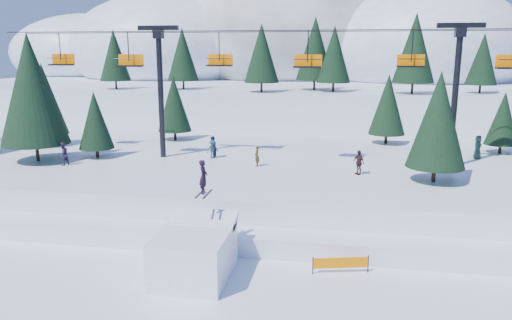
% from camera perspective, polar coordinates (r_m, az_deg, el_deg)
% --- Properties ---
extents(ground, '(160.00, 160.00, 0.00)m').
position_cam_1_polar(ground, '(22.95, -4.64, -15.98)').
color(ground, white).
rests_on(ground, ground).
extents(mid_shelf, '(70.00, 22.00, 2.50)m').
position_cam_1_polar(mid_shelf, '(39.08, 2.00, -1.90)').
color(mid_shelf, white).
rests_on(mid_shelf, ground).
extents(berm, '(70.00, 6.00, 1.10)m').
position_cam_1_polar(berm, '(29.85, -0.75, -7.88)').
color(berm, white).
rests_on(berm, ground).
extents(mountain_ridge, '(119.00, 60.00, 26.46)m').
position_cam_1_polar(mountain_ridge, '(93.48, 3.77, 11.59)').
color(mountain_ridge, white).
rests_on(mountain_ridge, ground).
extents(jump_kicker, '(3.41, 4.65, 5.57)m').
position_cam_1_polar(jump_kicker, '(24.92, -7.02, -10.42)').
color(jump_kicker, white).
rests_on(jump_kicker, ground).
extents(chairlift, '(46.00, 3.21, 10.28)m').
position_cam_1_polar(chairlift, '(37.81, 3.95, 9.98)').
color(chairlift, black).
rests_on(chairlift, mid_shelf).
extents(conifer_stand, '(62.38, 17.14, 9.74)m').
position_cam_1_polar(conifer_stand, '(38.13, 6.17, 6.47)').
color(conifer_stand, black).
rests_on(conifer_stand, mid_shelf).
extents(distant_skiers, '(31.83, 8.87, 1.87)m').
position_cam_1_polar(distant_skiers, '(38.23, 0.54, 1.02)').
color(distant_skiers, '#26424E').
rests_on(distant_skiers, mid_shelf).
extents(banner_near, '(2.78, 0.73, 0.90)m').
position_cam_1_polar(banner_near, '(25.72, 9.65, -11.53)').
color(banner_near, black).
rests_on(banner_near, ground).
extents(banner_far, '(2.79, 0.67, 0.90)m').
position_cam_1_polar(banner_far, '(28.32, 24.17, -10.19)').
color(banner_far, black).
rests_on(banner_far, ground).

